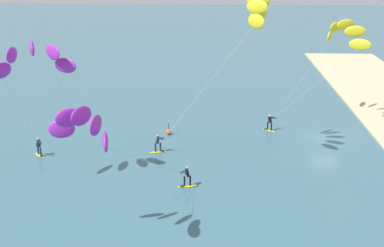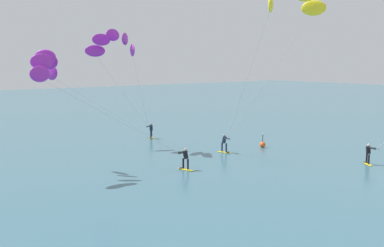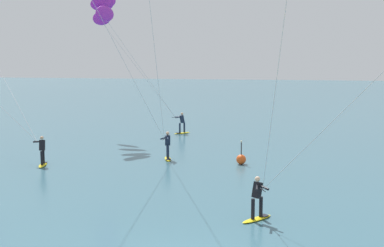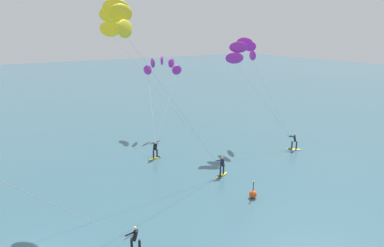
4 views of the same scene
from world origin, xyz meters
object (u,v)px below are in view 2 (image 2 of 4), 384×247
Objects in this scene: kitesurfer_nearshore at (290,4)px; kitesurfer_far_out at (53,70)px; marker_buoy at (263,144)px; kitesurfer_downwind at (115,47)px.

kitesurfer_nearshore reaches higher than kitesurfer_far_out.
kitesurfer_far_out reaches higher than marker_buoy.
kitesurfer_downwind reaches higher than marker_buoy.
kitesurfer_far_out is at bearing -143.93° from kitesurfer_downwind.
marker_buoy is (5.40, 7.30, -11.77)m from kitesurfer_nearshore.
kitesurfer_far_out is at bearing 143.99° from kitesurfer_nearshore.
kitesurfer_nearshore is 14.87m from marker_buoy.
kitesurfer_downwind is 16.57m from marker_buoy.
kitesurfer_downwind is at bearing 109.75° from kitesurfer_nearshore.
kitesurfer_downwind is (-5.62, 15.65, -2.63)m from kitesurfer_nearshore.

